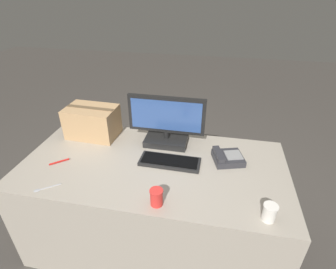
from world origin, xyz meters
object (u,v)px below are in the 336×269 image
cardboard_box (92,122)px  pen_marker (59,162)px  monitor (166,125)px  desk_phone (227,158)px  spoon (42,189)px  paper_cup_left (156,197)px  keyboard (170,161)px  paper_cup_right (269,212)px

cardboard_box → pen_marker: size_ratio=3.68×
monitor → desk_phone: (0.46, -0.15, -0.13)m
monitor → spoon: monitor is taller
spoon → cardboard_box: (0.03, 0.66, 0.12)m
monitor → pen_marker: size_ratio=5.28×
paper_cup_left → spoon: 0.70m
desk_phone → pen_marker: size_ratio=2.23×
keyboard → spoon: size_ratio=3.05×
desk_phone → pen_marker: desk_phone is taller
paper_cup_right → cardboard_box: 1.42m
keyboard → desk_phone: desk_phone is taller
keyboard → cardboard_box: (-0.67, 0.25, 0.11)m
keyboard → pen_marker: 0.76m
pen_marker → desk_phone: bearing=-28.9°
cardboard_box → paper_cup_right: bearing=-26.3°
monitor → paper_cup_left: (0.08, -0.64, -0.10)m
spoon → cardboard_box: size_ratio=0.35×
paper_cup_right → spoon: size_ratio=0.72×
monitor → paper_cup_left: 0.65m
paper_cup_right → monitor: bearing=137.1°
paper_cup_left → pen_marker: 0.79m
spoon → cardboard_box: cardboard_box is taller
monitor → pen_marker: (-0.67, -0.39, -0.15)m
pen_marker → cardboard_box: bearing=37.9°
desk_phone → paper_cup_right: (0.22, -0.48, 0.02)m
keyboard → pen_marker: (-0.75, -0.14, -0.01)m
paper_cup_left → spoon: (-0.70, -0.02, -0.05)m
desk_phone → cardboard_box: 1.07m
spoon → cardboard_box: 0.67m
paper_cup_right → spoon: 1.30m
desk_phone → paper_cup_right: bearing=-82.7°
cardboard_box → keyboard: bearing=-20.5°
paper_cup_right → keyboard: bearing=147.8°
desk_phone → spoon: desk_phone is taller
monitor → paper_cup_left: monitor is taller
keyboard → pen_marker: keyboard is taller
paper_cup_left → pen_marker: bearing=162.0°
desk_phone → paper_cup_right: paper_cup_right is taller
paper_cup_right → desk_phone: bearing=114.3°
paper_cup_left → paper_cup_right: bearing=1.0°
keyboard → desk_phone: bearing=15.8°
cardboard_box → desk_phone: bearing=-8.0°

